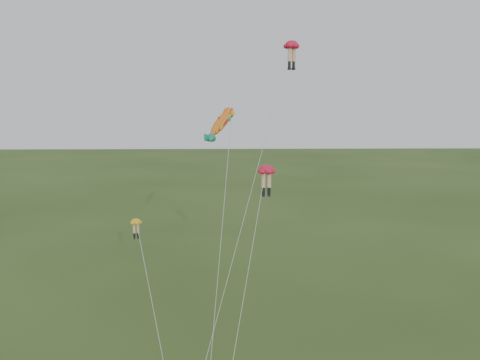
{
  "coord_description": "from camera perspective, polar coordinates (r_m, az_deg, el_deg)",
  "views": [
    {
      "loc": [
        0.28,
        -31.46,
        16.83
      ],
      "look_at": [
        1.23,
        6.0,
        11.13
      ],
      "focal_mm": 40.0,
      "sensor_mm": 36.0,
      "label": 1
    }
  ],
  "objects": [
    {
      "name": "fish_kite",
      "position": [
        39.59,
        -1.94,
        6.12
      ],
      "size": [
        2.57,
        10.28,
        16.5
      ],
      "rotation": [
        0.61,
        0.0,
        -0.6
      ],
      "color": "gold",
      "rests_on": "ground"
    },
    {
      "name": "legs_kite_red_mid",
      "position": [
        38.45,
        2.76,
        0.53
      ],
      "size": [
        3.73,
        10.75,
        12.13
      ],
      "rotation": [
        0.0,
        0.0,
        0.08
      ],
      "color": "red",
      "rests_on": "ground"
    },
    {
      "name": "legs_kite_red_high",
      "position": [
        44.53,
        5.39,
        13.45
      ],
      "size": [
        7.84,
        13.96,
        21.53
      ],
      "rotation": [
        0.0,
        0.0,
        0.5
      ],
      "color": "red",
      "rests_on": "ground"
    },
    {
      "name": "legs_kite_yellow",
      "position": [
        37.95,
        -10.87,
        -5.46
      ],
      "size": [
        3.56,
        8.31,
        8.53
      ],
      "rotation": [
        0.0,
        0.0,
        0.21
      ],
      "color": "yellow",
      "rests_on": "ground"
    }
  ]
}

